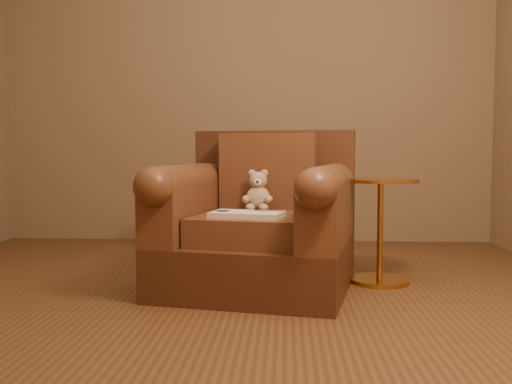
{
  "coord_description": "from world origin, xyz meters",
  "views": [
    {
      "loc": [
        0.33,
        -2.71,
        0.73
      ],
      "look_at": [
        0.18,
        0.25,
        0.53
      ],
      "focal_mm": 40.0,
      "sensor_mm": 36.0,
      "label": 1
    }
  ],
  "objects": [
    {
      "name": "floor",
      "position": [
        0.0,
        0.0,
        0.0
      ],
      "size": [
        4.0,
        4.0,
        0.0
      ],
      "primitive_type": "plane",
      "color": "brown",
      "rests_on": "ground"
    },
    {
      "name": "armchair",
      "position": [
        0.19,
        0.34,
        0.33
      ],
      "size": [
        1.12,
        1.08,
        0.86
      ],
      "rotation": [
        0.0,
        0.0,
        -0.2
      ],
      "color": "#482718",
      "rests_on": "floor"
    },
    {
      "name": "teddy_bear",
      "position": [
        0.18,
        0.43,
        0.5
      ],
      "size": [
        0.17,
        0.19,
        0.23
      ],
      "rotation": [
        0.0,
        0.0,
        -0.03
      ],
      "color": "tan",
      "rests_on": "armchair"
    },
    {
      "name": "guidebook",
      "position": [
        0.14,
        0.1,
        0.43
      ],
      "size": [
        0.39,
        0.28,
        0.03
      ],
      "rotation": [
        0.0,
        0.0,
        -0.22
      ],
      "color": "beige",
      "rests_on": "armchair"
    },
    {
      "name": "side_table",
      "position": [
        0.86,
        0.49,
        0.32
      ],
      "size": [
        0.42,
        0.42,
        0.59
      ],
      "color": "gold",
      "rests_on": "floor"
    }
  ]
}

